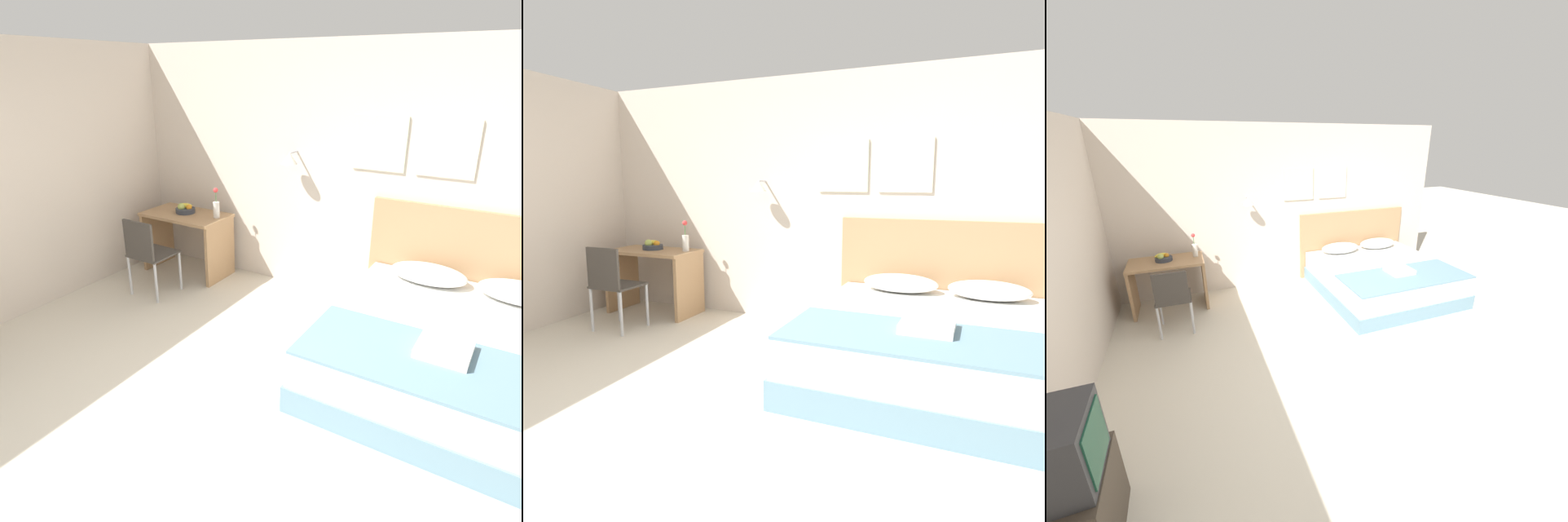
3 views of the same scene
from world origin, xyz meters
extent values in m
plane|color=beige|center=(0.00, 0.00, 0.00)|extent=(24.00, 24.00, 0.00)
cube|color=beige|center=(0.00, 2.98, 1.32)|extent=(5.97, 0.06, 2.65)
cube|color=beige|center=(0.35, 2.94, 1.70)|extent=(0.52, 0.02, 0.52)
cube|color=beige|center=(0.98, 2.94, 1.70)|extent=(0.52, 0.02, 0.52)
cylinder|color=#B2B2B7|center=(-0.55, 2.87, 1.55)|extent=(0.02, 0.16, 0.02)
cone|color=white|center=(-0.55, 2.78, 1.50)|extent=(0.17, 0.17, 0.12)
cube|color=#66899E|center=(1.41, 1.89, 0.11)|extent=(1.97, 2.02, 0.22)
cube|color=white|center=(1.41, 1.89, 0.36)|extent=(1.93, 1.98, 0.29)
cube|color=#A87F56|center=(1.41, 2.92, 0.59)|extent=(2.09, 0.06, 1.18)
ellipsoid|color=white|center=(1.02, 2.65, 0.59)|extent=(0.70, 0.39, 0.17)
ellipsoid|color=white|center=(1.80, 2.65, 0.59)|extent=(0.70, 0.39, 0.17)
cube|color=#66899E|center=(1.41, 1.30, 0.52)|extent=(1.91, 0.81, 0.02)
cube|color=white|center=(1.41, 1.44, 0.56)|extent=(0.36, 0.34, 0.06)
cube|color=#A87F56|center=(-1.83, 2.57, 0.74)|extent=(1.03, 0.59, 0.03)
cube|color=#A87F56|center=(-2.33, 2.57, 0.36)|extent=(0.04, 0.54, 0.72)
cube|color=#A87F56|center=(-1.34, 2.57, 0.36)|extent=(0.04, 0.54, 0.72)
cube|color=#3D3833|center=(-1.77, 1.91, 0.47)|extent=(0.43, 0.43, 0.02)
cube|color=#3D3833|center=(-1.77, 1.71, 0.69)|extent=(0.40, 0.03, 0.41)
cylinder|color=#B7B7BC|center=(-1.96, 2.11, 0.23)|extent=(0.03, 0.03, 0.46)
cylinder|color=#B7B7BC|center=(-1.57, 2.11, 0.23)|extent=(0.03, 0.03, 0.46)
cylinder|color=#B7B7BC|center=(-1.96, 1.71, 0.23)|extent=(0.03, 0.03, 0.46)
cylinder|color=#B7B7BC|center=(-1.57, 1.71, 0.23)|extent=(0.03, 0.03, 0.46)
cylinder|color=#333842|center=(-1.86, 2.60, 0.78)|extent=(0.24, 0.24, 0.05)
sphere|color=orange|center=(-1.82, 2.61, 0.82)|extent=(0.07, 0.07, 0.07)
ellipsoid|color=yellow|center=(-1.89, 2.63, 0.83)|extent=(0.19, 0.13, 0.06)
sphere|color=#B2C156|center=(-1.89, 2.56, 0.83)|extent=(0.09, 0.09, 0.09)
cylinder|color=silver|center=(-1.42, 2.63, 0.85)|extent=(0.08, 0.08, 0.19)
cylinder|color=#3D7538|center=(-1.42, 2.63, 1.01)|extent=(0.01, 0.01, 0.14)
sphere|color=#DB3838|center=(-1.42, 2.63, 1.08)|extent=(0.06, 0.06, 0.06)
camera|label=1|loc=(1.76, -1.56, 2.35)|focal=32.00mm
camera|label=2|loc=(1.73, -1.77, 1.54)|focal=32.00mm
camera|label=3|loc=(-1.48, -2.20, 2.38)|focal=22.00mm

